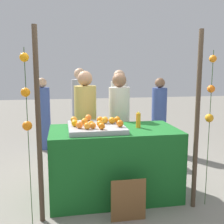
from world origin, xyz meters
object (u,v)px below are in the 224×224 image
Objects in this scene: stall_counter at (114,163)px; juice_bottle at (138,120)px; orange_0 at (120,123)px; chalkboard_sign at (128,201)px; orange_1 at (93,125)px; vendor_right at (119,128)px; vendor_left at (86,129)px.

stall_counter is 7.87× the size of juice_bottle.
stall_counter is at bearing 105.22° from orange_0.
orange_0 is 0.92m from chalkboard_sign.
juice_bottle is at bearing 32.12° from orange_0.
orange_1 reaches higher than chalkboard_sign.
vendor_right reaches higher than stall_counter.
orange_0 is 0.34m from juice_bottle.
chalkboard_sign is at bearing -97.38° from vendor_right.
juice_bottle reaches higher than orange_1.
orange_0 is (0.04, -0.16, 0.56)m from stall_counter.
orange_1 is (-0.30, -0.20, 0.56)m from stall_counter.
chalkboard_sign is (0.04, -0.64, -0.22)m from stall_counter.
stall_counter is 0.83m from vendor_right.
orange_0 reaches higher than stall_counter.
juice_bottle is 0.13× the size of vendor_right.
chalkboard_sign is at bearing -113.62° from juice_bottle.
orange_0 is at bearing -67.18° from vendor_left.
vendor_right is at bearing 98.63° from juice_bottle.
orange_1 is at bearing -89.02° from vendor_left.
vendor_left reaches higher than orange_1.
stall_counter is at bearing -177.24° from juice_bottle.
juice_bottle is 1.06m from chalkboard_sign.
orange_0 is at bearing 89.71° from chalkboard_sign.
orange_1 is 0.16× the size of chalkboard_sign.
vendor_left reaches higher than juice_bottle.
stall_counter is 0.65m from juice_bottle.
orange_1 is 0.96m from chalkboard_sign.
orange_0 is 0.96m from vendor_left.
vendor_left reaches higher than chalkboard_sign.
orange_0 is at bearing -74.78° from stall_counter.
vendor_left is (-0.36, 0.85, -0.25)m from orange_0.
vendor_left is at bearing 133.78° from juice_bottle.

